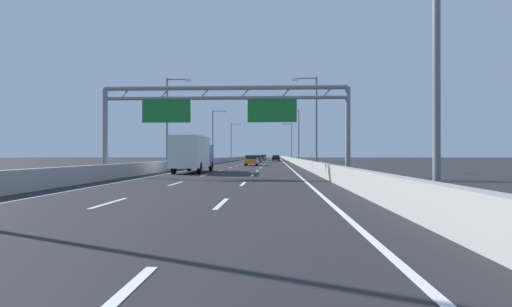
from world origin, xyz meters
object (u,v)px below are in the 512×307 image
Objects in this scene: streetlamp_left_mid at (169,118)px; streetlamp_right_far at (297,133)px; sign_gantry at (224,107)px; streetlamp_right_mid at (314,117)px; blue_car at (257,159)px; streetlamp_left_far at (214,133)px; streetlamp_right_distant at (291,139)px; silver_car at (276,158)px; black_car at (276,158)px; streetlamp_right_near at (427,8)px; red_car at (261,158)px; streetlamp_left_distant at (232,140)px; box_truck at (193,153)px; orange_car at (251,160)px; green_car at (264,157)px.

streetlamp_left_mid is 35.26m from streetlamp_right_far.
streetlamp_right_mid is (7.56, 13.98, 0.55)m from sign_gantry.
streetlamp_right_far is 2.10× the size of blue_car.
sign_gantry is at bearing -80.88° from streetlamp_left_far.
streetlamp_right_distant is (0.00, 63.88, 0.00)m from streetlamp_right_mid.
black_car is (0.08, -9.70, 0.01)m from silver_car.
streetlamp_right_near is 101.11m from red_car.
streetlamp_left_far is 33.69m from silver_car.
streetlamp_left_mid is at bearing -90.00° from streetlamp_left_distant.
streetlamp_right_far reaches higher than sign_gantry.
streetlamp_left_distant is 2.21× the size of red_car.
streetlamp_left_far is at bearing 95.64° from box_truck.
streetlamp_right_mid is at bearing -90.00° from streetlamp_right_far.
streetlamp_right_mid is 63.88m from streetlamp_right_distant.
streetlamp_left_far is at bearing 115.41° from orange_car.
streetlamp_left_far is 2.12× the size of orange_car.
orange_car is at bearing 98.66° from streetlamp_right_near.
orange_car is at bearing -89.22° from blue_car.
sign_gantry is at bearing -95.54° from streetlamp_right_distant.
box_truck is (-7.22, -70.62, 0.95)m from silver_car.
streetlamp_left_distant reaches higher than black_car.
streetlamp_left_mid is 1.00× the size of streetlamp_right_mid.
streetlamp_right_far is (14.93, 0.00, 0.00)m from streetlamp_left_far.
streetlamp_left_far is at bearing 90.00° from streetlamp_left_mid.
blue_car is (-7.64, 74.24, -4.65)m from streetlamp_right_near.
streetlamp_right_far is 32.04m from silver_car.
sign_gantry is 3.87× the size of orange_car.
streetlamp_right_distant is 48.82m from orange_car.
blue_car is 1.01× the size of orange_car.
streetlamp_left_distant is at bearing 115.05° from streetlamp_right_far.
streetlamp_right_far is 13.68m from blue_car.
red_car is 26.47m from blue_car.
box_truck is at bearing -86.89° from streetlamp_left_distant.
box_truck is (-3.50, 6.77, -3.17)m from sign_gantry.
streetlamp_left_far is at bearing -90.00° from streetlamp_left_distant.
streetlamp_right_mid is 65.61m from streetlamp_left_distant.
streetlamp_right_distant is 20.16m from green_car.
red_car is 1.04× the size of green_car.
streetlamp_right_distant is 72.05m from box_truck.
silver_car is 1.07× the size of green_car.
streetlamp_left_far is at bearing -115.05° from streetlamp_right_distant.
streetlamp_right_far is 2.12× the size of orange_car.
streetlamp_right_near is 35.26m from streetlamp_left_mid.
streetlamp_left_mid is 1.00× the size of streetlamp_left_far.
green_car is at bearing 88.86° from red_car.
streetlamp_left_mid is 2.07× the size of black_car.
streetlamp_right_far reaches higher than orange_car.
streetlamp_right_mid is (14.93, 0.00, 0.00)m from streetlamp_left_mid.
streetlamp_left_far is 1.14× the size of box_truck.
streetlamp_left_mid is 2.21× the size of red_car.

